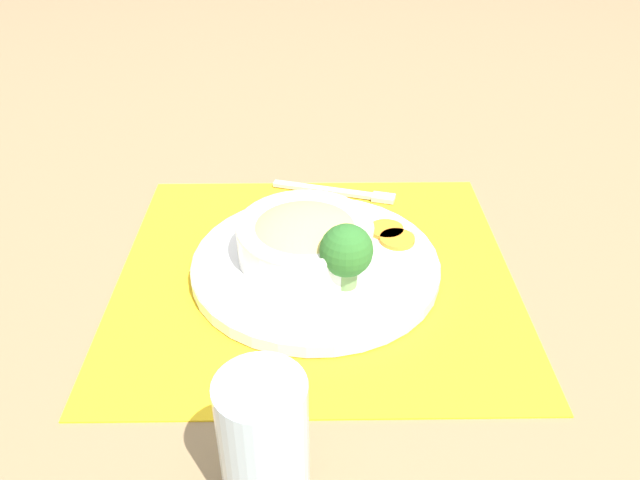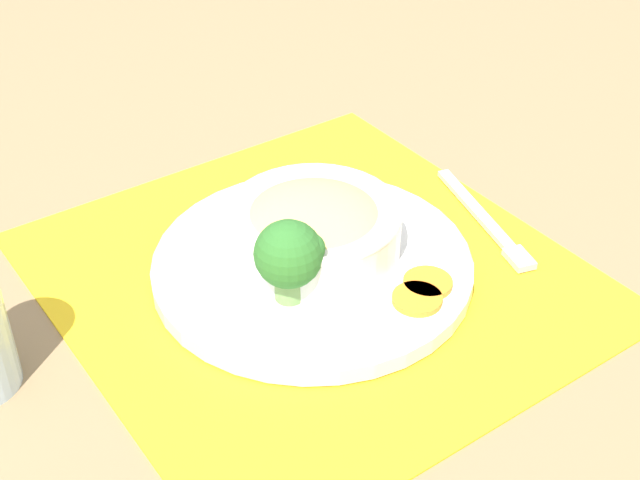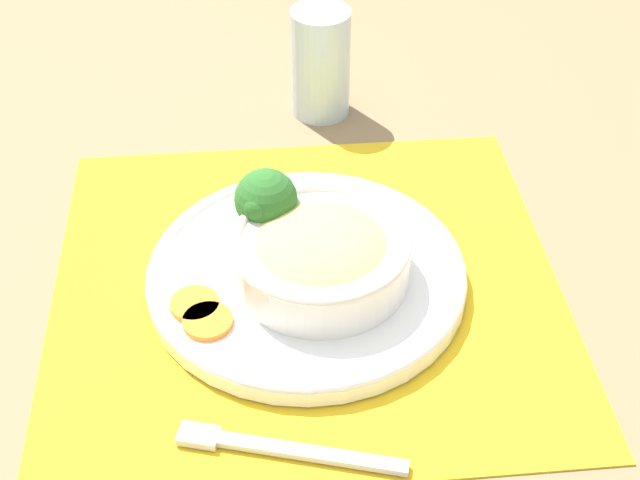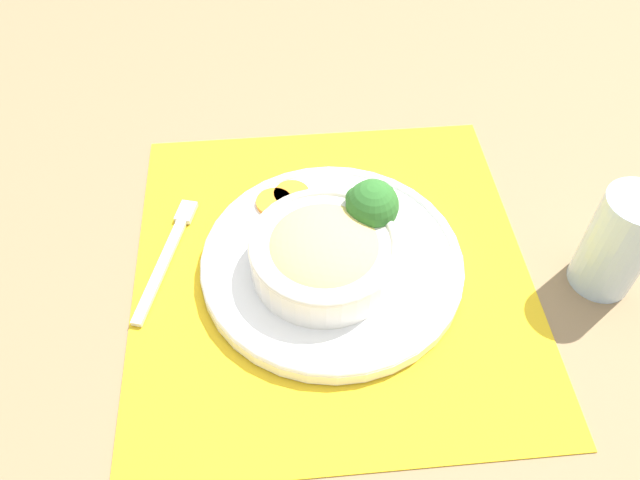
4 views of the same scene
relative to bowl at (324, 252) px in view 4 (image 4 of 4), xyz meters
The scene contains 9 objects.
ground_plane 0.05m from the bowl, 54.09° to the left, with size 4.00×4.00×0.00m, color #8C704C.
placemat 0.05m from the bowl, 54.09° to the left, with size 0.48×0.51×0.00m.
plate 0.04m from the bowl, 54.09° to the left, with size 0.30×0.30×0.02m.
bowl is the anchor object (origin of this frame).
broccoli_floret 0.08m from the bowl, 42.77° to the left, with size 0.06×0.06×0.08m.
carrot_slice_near 0.12m from the bowl, 108.26° to the left, with size 0.04×0.04×0.01m.
carrot_slice_middle 0.12m from the bowl, 120.41° to the left, with size 0.04×0.04×0.01m.
water_glass 0.31m from the bowl, ahead, with size 0.07×0.07×0.13m.
fork 0.19m from the bowl, 165.99° to the left, with size 0.05×0.18×0.01m.
Camera 4 is at (-0.02, -0.44, 0.58)m, focal length 35.00 mm.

